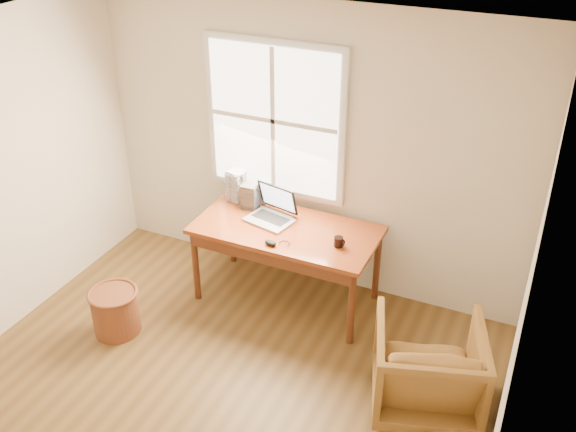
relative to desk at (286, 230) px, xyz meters
name	(u,v)px	position (x,y,z in m)	size (l,w,h in m)	color
room_shell	(173,272)	(-0.02, -1.64, 0.59)	(4.04, 4.54, 2.64)	brown
desk	(286,230)	(0.00, 0.00, 0.00)	(1.60, 0.80, 0.04)	brown
armchair	(427,368)	(1.47, -0.76, -0.37)	(0.76, 0.78, 0.71)	brown
wicker_stool	(115,312)	(-1.13, -1.02, -0.53)	(0.39, 0.39, 0.39)	brown
laptop	(269,206)	(-0.18, 0.04, 0.17)	(0.40, 0.42, 0.30)	#A7A9AE
mouse	(270,243)	(-0.01, -0.30, 0.04)	(0.11, 0.07, 0.04)	black
coffee_mug	(339,242)	(0.51, -0.09, 0.06)	(0.08, 0.08, 0.09)	black
cd_stack_a	(236,186)	(-0.63, 0.27, 0.17)	(0.15, 0.13, 0.30)	silver
cd_stack_b	(250,196)	(-0.46, 0.20, 0.13)	(0.15, 0.13, 0.23)	#26252A
cd_stack_c	(238,186)	(-0.62, 0.27, 0.16)	(0.13, 0.11, 0.29)	#9A9CA7
cd_stack_d	(263,192)	(-0.40, 0.36, 0.11)	(0.15, 0.13, 0.19)	silver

